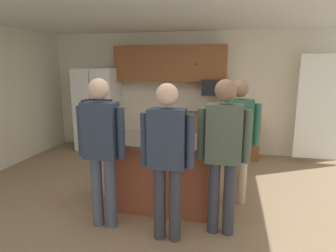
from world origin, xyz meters
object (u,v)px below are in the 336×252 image
at_px(kitchen_island, 163,172).
at_px(person_guest_by_door, 238,134).
at_px(serving_tray, 178,137).
at_px(person_guest_left, 101,144).
at_px(person_host_foreground, 98,131).
at_px(person_guest_right, 223,148).
at_px(glass_short_whisky, 156,137).
at_px(person_elder_center, 167,153).
at_px(microwave_over_range, 216,87).
at_px(glass_stout_tall, 119,134).
at_px(refrigerator, 98,110).
at_px(mug_ceramic_white, 158,131).

height_order(kitchen_island, person_guest_by_door, person_guest_by_door).
bearing_deg(serving_tray, person_guest_left, -135.66).
xyz_separation_m(person_host_foreground, person_guest_by_door, (1.97, 0.12, 0.03)).
distance_m(person_guest_right, glass_short_whisky, 0.88).
bearing_deg(person_elder_center, person_guest_right, -83.42).
height_order(microwave_over_range, person_elder_center, person_elder_center).
relative_size(person_host_foreground, glass_stout_tall, 9.91).
xyz_separation_m(person_guest_left, person_guest_by_door, (1.52, 0.96, -0.03)).
xyz_separation_m(refrigerator, kitchen_island, (2.07, -2.33, -0.44)).
height_order(person_guest_by_door, person_elder_center, person_elder_center).
bearing_deg(microwave_over_range, serving_tray, -98.42).
distance_m(refrigerator, person_elder_center, 3.84).
height_order(person_guest_by_door, glass_stout_tall, person_guest_by_door).
bearing_deg(person_guest_right, mug_ceramic_white, -6.51).
relative_size(person_elder_center, glass_short_whisky, 11.68).
distance_m(person_guest_right, serving_tray, 0.84).
bearing_deg(refrigerator, serving_tray, -45.07).
bearing_deg(person_guest_left, person_guest_by_door, -16.76).
height_order(person_guest_by_door, serving_tray, person_guest_by_door).
distance_m(kitchen_island, person_guest_left, 1.01).
height_order(microwave_over_range, person_guest_left, person_guest_left).
bearing_deg(kitchen_island, mug_ceramic_white, 117.58).
bearing_deg(kitchen_island, serving_tray, 22.75).
xyz_separation_m(person_elder_center, glass_stout_tall, (-0.78, 0.58, 0.03)).
xyz_separation_m(mug_ceramic_white, glass_short_whisky, (0.09, -0.43, 0.03)).
xyz_separation_m(person_guest_left, glass_short_whisky, (0.52, 0.45, -0.01)).
distance_m(microwave_over_range, kitchen_island, 2.69).
xyz_separation_m(person_guest_by_door, serving_tray, (-0.78, -0.24, -0.03)).
xyz_separation_m(kitchen_island, person_guest_by_door, (0.96, 0.31, 0.51)).
height_order(kitchen_island, person_guest_left, person_guest_left).
bearing_deg(person_guest_left, person_host_foreground, 69.34).
relative_size(person_guest_by_door, mug_ceramic_white, 13.46).
height_order(person_guest_right, person_guest_left, person_guest_left).
xyz_separation_m(microwave_over_range, kitchen_island, (-0.53, -2.45, -0.98)).
bearing_deg(microwave_over_range, person_host_foreground, -124.44).
relative_size(microwave_over_range, person_guest_by_door, 0.33).
bearing_deg(microwave_over_range, refrigerator, -177.40).
bearing_deg(refrigerator, person_guest_right, -44.67).
bearing_deg(refrigerator, person_guest_left, -63.10).
height_order(refrigerator, glass_stout_tall, refrigerator).
distance_m(person_guest_right, person_guest_left, 1.36).
height_order(mug_ceramic_white, glass_short_whisky, glass_short_whisky).
relative_size(person_guest_right, person_guest_by_door, 1.03).
bearing_deg(person_guest_by_door, person_elder_center, 37.29).
relative_size(kitchen_island, person_host_foreground, 0.85).
relative_size(kitchen_island, mug_ceramic_white, 11.06).
distance_m(microwave_over_range, person_guest_by_door, 2.22).
height_order(microwave_over_range, glass_short_whisky, microwave_over_range).
height_order(refrigerator, mug_ceramic_white, refrigerator).
xyz_separation_m(mug_ceramic_white, glass_stout_tall, (-0.43, -0.40, 0.04)).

